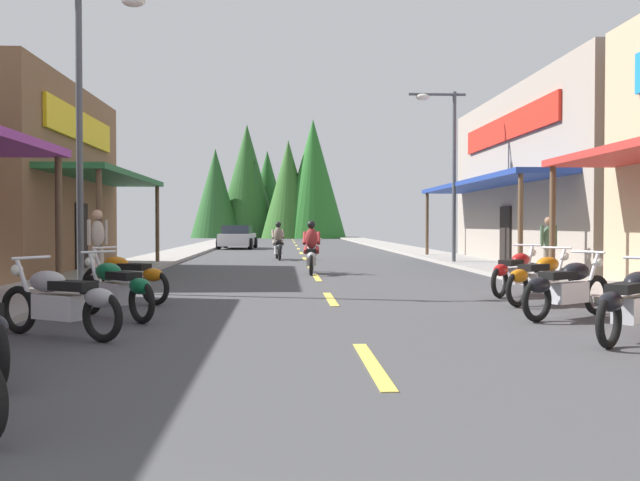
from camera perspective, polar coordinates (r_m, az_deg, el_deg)
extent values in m
cube|color=#424244|center=(30.12, -1.31, -1.53)|extent=(9.66, 90.11, 0.10)
cube|color=#9E9991|center=(30.51, -12.53, -1.32)|extent=(2.22, 90.11, 0.12)
cube|color=#9E9991|center=(30.87, 9.78, -1.28)|extent=(2.22, 90.11, 0.12)
cube|color=#E0C64C|center=(7.34, 4.30, -10.08)|extent=(0.16, 2.40, 0.01)
cube|color=#E0C64C|center=(13.54, 0.87, -4.82)|extent=(0.16, 2.40, 0.01)
cube|color=#E0C64C|center=(18.88, -0.25, -3.07)|extent=(0.16, 2.40, 0.01)
cube|color=#E0C64C|center=(24.03, -0.86, -2.13)|extent=(0.16, 2.40, 0.01)
cube|color=#E0C64C|center=(29.29, -1.26, -1.50)|extent=(0.16, 2.40, 0.01)
cube|color=#E0C64C|center=(34.90, -1.55, -1.05)|extent=(0.16, 2.40, 0.01)
cube|color=#E0C64C|center=(41.25, -1.78, -0.68)|extent=(0.16, 2.40, 0.01)
cube|color=#E0C64C|center=(47.63, -1.96, -0.41)|extent=(0.16, 2.40, 0.01)
cube|color=#E0C64C|center=(54.48, -2.10, -0.19)|extent=(0.16, 2.40, 0.01)
cube|color=#E0C64C|center=(60.25, -2.19, -0.04)|extent=(0.16, 2.40, 0.01)
cube|color=#E0C64C|center=(67.05, -2.28, 0.10)|extent=(0.16, 2.40, 0.01)
cylinder|color=brown|center=(15.00, -20.63, 1.07)|extent=(0.14, 0.14, 2.82)
cube|color=#236033|center=(22.04, -16.84, 5.03)|extent=(1.80, 8.35, 0.16)
cylinder|color=brown|center=(17.97, -17.66, 1.12)|extent=(0.14, 0.14, 2.82)
cylinder|color=brown|center=(25.74, -13.20, 1.20)|extent=(0.14, 0.14, 2.82)
cube|color=yellow|center=(22.40, -18.98, 8.82)|extent=(0.10, 6.49, 0.90)
cube|color=black|center=(22.22, -18.97, 0.21)|extent=(0.08, 1.10, 2.10)
cylinder|color=brown|center=(17.32, 18.53, 1.11)|extent=(0.14, 0.14, 2.82)
cube|color=gray|center=(27.27, 23.48, 4.73)|extent=(8.36, 13.86, 6.25)
cube|color=navy|center=(25.41, 13.15, 4.56)|extent=(1.80, 12.48, 0.16)
cylinder|color=brown|center=(19.40, 16.12, 1.14)|extent=(0.14, 0.14, 2.82)
cylinder|color=brown|center=(31.06, 8.78, 1.24)|extent=(0.14, 0.14, 2.82)
cube|color=red|center=(25.84, 14.98, 8.89)|extent=(0.10, 9.70, 0.90)
cube|color=black|center=(25.62, 14.97, 0.38)|extent=(0.08, 1.10, 2.10)
cylinder|color=#474C51|center=(15.71, -19.13, 7.60)|extent=(0.14, 0.14, 6.39)
ellipsoid|color=silver|center=(16.05, -15.05, 18.42)|extent=(0.50, 0.30, 0.24)
cylinder|color=#474C51|center=(25.50, 10.94, 5.02)|extent=(0.14, 0.14, 6.21)
cylinder|color=#474C51|center=(25.73, 9.59, 11.73)|extent=(2.06, 0.10, 0.10)
ellipsoid|color=silver|center=(25.61, 8.42, 11.56)|extent=(0.50, 0.30, 0.24)
torus|color=black|center=(8.85, 22.61, -6.16)|extent=(0.54, 0.51, 0.64)
cube|color=silver|center=(9.53, 24.26, -5.15)|extent=(0.70, 0.68, 0.32)
ellipsoid|color=black|center=(9.69, 24.68, -3.15)|extent=(0.63, 0.62, 0.28)
cube|color=black|center=(9.27, 23.76, -3.59)|extent=(0.63, 0.61, 0.12)
ellipsoid|color=black|center=(8.87, 22.74, -4.65)|extent=(0.49, 0.48, 0.24)
torus|color=black|center=(12.08, 21.74, -4.17)|extent=(0.60, 0.42, 0.64)
torus|color=black|center=(10.86, 17.36, -4.74)|extent=(0.60, 0.42, 0.64)
cube|color=silver|center=(11.45, 19.67, -4.04)|extent=(0.74, 0.61, 0.32)
ellipsoid|color=black|center=(11.59, 20.26, -2.40)|extent=(0.64, 0.57, 0.28)
cube|color=black|center=(11.23, 18.94, -2.71)|extent=(0.66, 0.55, 0.12)
ellipsoid|color=black|center=(10.88, 17.53, -3.51)|extent=(0.50, 0.44, 0.24)
cylinder|color=silver|center=(11.94, 21.41, -2.64)|extent=(0.35, 0.25, 0.71)
cylinder|color=silver|center=(11.82, 21.10, -0.88)|extent=(0.35, 0.53, 0.04)
sphere|color=white|center=(12.06, 21.84, -1.65)|extent=(0.16, 0.16, 0.16)
torus|color=black|center=(13.98, 19.35, -3.41)|extent=(0.57, 0.46, 0.64)
torus|color=black|center=(12.72, 15.89, -3.85)|extent=(0.57, 0.46, 0.64)
cube|color=silver|center=(13.34, 17.71, -3.28)|extent=(0.73, 0.64, 0.32)
ellipsoid|color=#BF660C|center=(13.49, 18.17, -1.87)|extent=(0.64, 0.59, 0.28)
cube|color=black|center=(13.11, 17.13, -2.12)|extent=(0.65, 0.58, 0.12)
ellipsoid|color=#BF660C|center=(12.74, 16.02, -2.80)|extent=(0.50, 0.46, 0.24)
cylinder|color=silver|center=(13.85, 19.09, -2.08)|extent=(0.33, 0.27, 0.71)
cylinder|color=silver|center=(13.73, 18.84, -0.56)|extent=(0.39, 0.50, 0.04)
sphere|color=white|center=(13.98, 19.43, -1.23)|extent=(0.16, 0.16, 0.16)
torus|color=black|center=(15.54, 16.98, -2.92)|extent=(0.52, 0.53, 0.64)
torus|color=black|center=(14.19, 14.53, -3.31)|extent=(0.52, 0.53, 0.64)
cube|color=silver|center=(14.86, 15.81, -2.80)|extent=(0.69, 0.70, 0.32)
ellipsoid|color=#A51414|center=(15.02, 16.14, -1.53)|extent=(0.62, 0.63, 0.28)
cube|color=black|center=(14.61, 15.40, -1.76)|extent=(0.62, 0.63, 0.12)
ellipsoid|color=#A51414|center=(14.22, 14.62, -2.37)|extent=(0.48, 0.48, 0.24)
cylinder|color=silver|center=(15.40, 16.79, -1.73)|extent=(0.30, 0.31, 0.71)
cylinder|color=silver|center=(15.28, 16.62, -0.36)|extent=(0.46, 0.44, 0.04)
sphere|color=white|center=(15.54, 17.03, -0.96)|extent=(0.16, 0.16, 0.16)
torus|color=black|center=(10.13, -23.48, -5.23)|extent=(0.60, 0.41, 0.64)
torus|color=black|center=(9.02, -17.42, -5.98)|extent=(0.60, 0.41, 0.64)
cube|color=silver|center=(9.55, -20.63, -5.11)|extent=(0.75, 0.60, 0.32)
ellipsoid|color=#99999E|center=(9.67, -21.44, -3.13)|extent=(0.64, 0.56, 0.28)
cube|color=black|center=(9.34, -19.62, -3.52)|extent=(0.66, 0.55, 0.12)
ellipsoid|color=#99999E|center=(9.03, -17.66, -4.50)|extent=(0.50, 0.43, 0.24)
cylinder|color=silver|center=(9.99, -23.03, -3.41)|extent=(0.35, 0.24, 0.71)
cylinder|color=silver|center=(9.88, -22.60, -1.31)|extent=(0.34, 0.54, 0.04)
sphere|color=white|center=(10.10, -23.62, -2.23)|extent=(0.16, 0.16, 0.16)
torus|color=black|center=(11.84, -18.28, -4.25)|extent=(0.51, 0.53, 0.64)
torus|color=black|center=(10.54, -14.42, -4.90)|extent=(0.51, 0.53, 0.64)
cube|color=silver|center=(11.17, -16.46, -4.15)|extent=(0.68, 0.70, 0.32)
ellipsoid|color=#0C5933|center=(11.32, -16.98, -2.46)|extent=(0.62, 0.63, 0.28)
cube|color=black|center=(10.94, -15.82, -2.79)|extent=(0.62, 0.63, 0.12)
ellipsoid|color=#0C5933|center=(10.56, -14.57, -3.64)|extent=(0.48, 0.48, 0.24)
cylinder|color=silver|center=(11.69, -17.99, -2.69)|extent=(0.30, 0.31, 0.71)
cylinder|color=silver|center=(11.57, -17.72, -0.90)|extent=(0.46, 0.44, 0.04)
sphere|color=white|center=(11.82, -18.36, -1.68)|extent=(0.16, 0.16, 0.16)
torus|color=black|center=(13.89, -17.98, -3.43)|extent=(0.60, 0.42, 0.64)
torus|color=black|center=(12.85, -13.37, -3.78)|extent=(0.60, 0.42, 0.64)
cube|color=silver|center=(13.35, -15.77, -3.26)|extent=(0.74, 0.61, 0.32)
ellipsoid|color=#BF660C|center=(13.47, -16.39, -1.86)|extent=(0.64, 0.57, 0.28)
cube|color=black|center=(13.16, -15.00, -2.10)|extent=(0.66, 0.55, 0.12)
ellipsoid|color=#BF660C|center=(12.86, -13.54, -2.75)|extent=(0.50, 0.44, 0.24)
cylinder|color=silver|center=(13.78, -17.62, -2.09)|extent=(0.35, 0.25, 0.71)
cylinder|color=silver|center=(13.67, -17.28, -0.56)|extent=(0.35, 0.53, 0.04)
sphere|color=white|center=(13.88, -18.08, -1.24)|extent=(0.16, 0.16, 0.16)
torus|color=black|center=(21.22, -0.68, -1.74)|extent=(0.13, 0.64, 0.64)
torus|color=black|center=(19.72, -0.73, -1.97)|extent=(0.13, 0.64, 0.64)
cube|color=silver|center=(20.46, -0.71, -1.63)|extent=(0.32, 0.71, 0.32)
ellipsoid|color=#99999E|center=(20.65, -0.70, -0.71)|extent=(0.35, 0.58, 0.28)
cube|color=black|center=(20.20, -0.72, -0.87)|extent=(0.31, 0.61, 0.12)
ellipsoid|color=#99999E|center=(19.76, -0.73, -1.30)|extent=(0.26, 0.45, 0.24)
cylinder|color=silver|center=(21.07, -0.69, -0.86)|extent=(0.08, 0.37, 0.71)
cylinder|color=silver|center=(20.94, -0.69, 0.14)|extent=(0.60, 0.07, 0.04)
sphere|color=white|center=(21.22, -0.68, -0.30)|extent=(0.16, 0.16, 0.16)
ellipsoid|color=maroon|center=(20.29, -0.71, 0.19)|extent=(0.40, 0.40, 0.64)
sphere|color=black|center=(20.34, -0.71, 1.32)|extent=(0.24, 0.24, 0.24)
cylinder|color=maroon|center=(20.47, -1.16, -0.78)|extent=(0.16, 0.43, 0.24)
cylinder|color=maroon|center=(20.59, -1.28, 0.20)|extent=(0.13, 0.51, 0.40)
cylinder|color=maroon|center=(20.47, -0.26, -0.78)|extent=(0.16, 0.43, 0.24)
cylinder|color=maroon|center=(20.59, -0.12, 0.20)|extent=(0.13, 0.51, 0.40)
torus|color=black|center=(29.37, -3.56, -0.88)|extent=(0.15, 0.65, 0.64)
torus|color=black|center=(27.87, -3.34, -1.00)|extent=(0.15, 0.65, 0.64)
cube|color=silver|center=(28.62, -3.46, -0.78)|extent=(0.33, 0.72, 0.32)
ellipsoid|color=black|center=(28.81, -3.49, -0.13)|extent=(0.36, 0.58, 0.28)
cube|color=black|center=(28.36, -3.42, -0.23)|extent=(0.33, 0.62, 0.12)
ellipsoid|color=black|center=(27.91, -3.35, -0.53)|extent=(0.27, 0.46, 0.24)
cylinder|color=silver|center=(29.23, -3.54, -0.25)|extent=(0.09, 0.37, 0.71)
cylinder|color=silver|center=(29.10, -3.53, 0.47)|extent=(0.60, 0.09, 0.04)
sphere|color=white|center=(29.38, -3.57, 0.15)|extent=(0.16, 0.16, 0.16)
ellipsoid|color=#726659|center=(28.45, -3.44, 0.52)|extent=(0.41, 0.41, 0.64)
sphere|color=black|center=(28.50, -3.44, 1.32)|extent=(0.24, 0.24, 0.24)
cylinder|color=#726659|center=(28.62, -3.78, -0.18)|extent=(0.17, 0.43, 0.24)
cylinder|color=#726659|center=(28.74, -3.89, 0.52)|extent=(0.14, 0.51, 0.40)
cylinder|color=#726659|center=(28.64, -3.14, -0.18)|extent=(0.17, 0.43, 0.24)
cylinder|color=#726659|center=(28.77, -3.07, 0.52)|extent=(0.14, 0.51, 0.40)
cylinder|color=#726659|center=(19.33, 18.42, -1.82)|extent=(0.14, 0.14, 0.83)
cylinder|color=#726659|center=(19.21, 18.04, -1.84)|extent=(0.14, 0.14, 0.83)
ellipsoid|color=#3F593F|center=(19.25, 18.25, 0.28)|extent=(0.43, 0.38, 0.59)
cylinder|color=#3F593F|center=(19.42, 18.75, 0.38)|extent=(0.09, 0.09, 0.56)
cylinder|color=#3F593F|center=(19.07, 17.74, 0.37)|extent=(0.09, 0.09, 0.56)
sphere|color=#8C664C|center=(19.24, 18.26, 1.53)|extent=(0.23, 0.23, 0.23)
cylinder|color=#B2A599|center=(17.71, -18.01, -1.97)|extent=(0.14, 0.14, 0.91)
cylinder|color=#B2A599|center=(17.81, -17.54, -1.95)|extent=(0.14, 0.14, 0.91)
ellipsoid|color=#B2A599|center=(17.73, -17.79, 0.55)|extent=(0.43, 0.44, 0.64)
cylinder|color=#B2A599|center=(17.59, -18.43, 0.64)|extent=(0.09, 0.09, 0.61)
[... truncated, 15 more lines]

